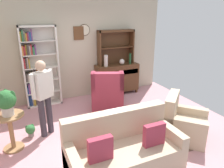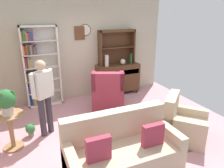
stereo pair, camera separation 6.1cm
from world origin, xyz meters
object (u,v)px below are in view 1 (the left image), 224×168
object	(u,v)px
couch_floral	(123,151)
wingback_chair	(108,96)
bookshelf	(38,68)
vase_tall	(106,61)
person_reading	(43,93)
book_stack	(112,123)
sideboard	(117,78)
vase_round	(122,62)
potted_plant_small	(30,130)
armchair_floral	(183,124)
sideboard_hutch	(116,42)
bottle_wine	(130,59)
coffee_table	(111,125)
potted_plant_large	(6,101)
plant_stand	(11,128)

from	to	relation	value
couch_floral	wingback_chair	xyz separation A→B (m)	(0.62, 2.10, 0.07)
bookshelf	vase_tall	size ratio (longest dim) A/B	6.43
person_reading	book_stack	size ratio (longest dim) A/B	8.29
sideboard	book_stack	world-z (taller)	sideboard
bookshelf	vase_round	distance (m)	2.37
potted_plant_small	person_reading	xyz separation A→B (m)	(0.32, -0.03, 0.75)
potted_plant_small	book_stack	bearing A→B (deg)	-33.43
vase_tall	couch_floral	bearing A→B (deg)	-107.72
armchair_floral	sideboard_hutch	bearing A→B (deg)	93.26
vase_round	potted_plant_small	bearing A→B (deg)	-153.03
bottle_wine	vase_round	bearing A→B (deg)	175.05
sideboard_hutch	person_reading	distance (m)	2.89
sideboard_hutch	couch_floral	xyz separation A→B (m)	(-1.34, -3.15, -1.25)
coffee_table	book_stack	distance (m)	0.15
vase_tall	coffee_table	xyz separation A→B (m)	(-0.83, -2.21, -0.73)
sideboard	potted_plant_small	world-z (taller)	sideboard
bookshelf	vase_round	bearing A→B (deg)	-3.62
wingback_chair	book_stack	xyz separation A→B (m)	(-0.53, -1.45, 0.08)
bookshelf	coffee_table	distance (m)	2.67
couch_floral	person_reading	world-z (taller)	person_reading
vase_round	book_stack	bearing A→B (deg)	-120.67
potted_plant_large	vase_tall	bearing A→B (deg)	33.54
wingback_chair	plant_stand	distance (m)	2.39
armchair_floral	person_reading	size ratio (longest dim) A/B	0.69
wingback_chair	potted_plant_small	world-z (taller)	wingback_chair
potted_plant_large	book_stack	bearing A→B (deg)	-19.63
sideboard	potted_plant_large	bearing A→B (deg)	-148.93
bookshelf	potted_plant_small	distance (m)	1.83
sideboard	coffee_table	distance (m)	2.60
bookshelf	coffee_table	xyz separation A→B (m)	(1.02, -2.38, -0.68)
plant_stand	potted_plant_large	distance (m)	0.54
potted_plant_small	book_stack	xyz separation A→B (m)	(1.39, -0.92, 0.31)
person_reading	book_stack	bearing A→B (deg)	-39.87
bottle_wine	couch_floral	xyz separation A→B (m)	(-1.73, -2.95, -0.77)
plant_stand	potted_plant_large	bearing A→B (deg)	-79.76
potted_plant_large	wingback_chair	bearing A→B (deg)	20.47
sideboard	potted_plant_large	size ratio (longest dim) A/B	2.80
sideboard	book_stack	xyz separation A→B (m)	(-1.25, -2.39, -0.05)
couch_floral	plant_stand	world-z (taller)	couch_floral
couch_floral	vase_round	bearing A→B (deg)	63.75
sideboard_hutch	coffee_table	world-z (taller)	sideboard_hutch
wingback_chair	plant_stand	world-z (taller)	wingback_chair
armchair_floral	couch_floral	bearing A→B (deg)	-168.90
armchair_floral	potted_plant_large	xyz separation A→B (m)	(-3.12, 0.96, 0.68)
wingback_chair	coffee_table	bearing A→B (deg)	-110.69
sideboard_hutch	book_stack	world-z (taller)	sideboard_hutch
vase_tall	potted_plant_small	xyz separation A→B (m)	(-2.24, -1.39, -0.93)
person_reading	coffee_table	bearing A→B (deg)	-36.04
couch_floral	potted_plant_large	xyz separation A→B (m)	(-1.62, 1.26, 0.66)
book_stack	sideboard	bearing A→B (deg)	62.44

